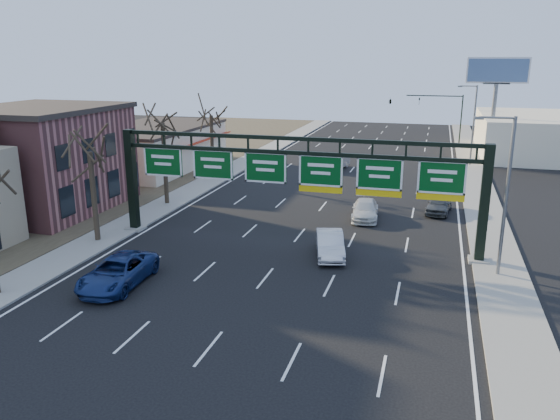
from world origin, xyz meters
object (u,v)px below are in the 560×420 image
(car_white_wagon, at_px, (365,210))
(sign_gantry, at_px, (295,176))
(car_silver_sedan, at_px, (330,244))
(car_blue_suv, at_px, (118,272))

(car_white_wagon, bearing_deg, sign_gantry, -121.80)
(sign_gantry, relative_size, car_silver_sedan, 5.31)
(sign_gantry, distance_m, car_blue_suv, 12.46)
(car_blue_suv, bearing_deg, car_silver_sedan, 34.34)
(car_blue_suv, xyz_separation_m, car_white_wagon, (11.21, 16.53, -0.09))
(car_blue_suv, relative_size, car_silver_sedan, 1.21)
(sign_gantry, xyz_separation_m, car_blue_suv, (-7.53, -9.15, -3.85))
(car_silver_sedan, bearing_deg, car_white_wagon, 68.83)
(car_white_wagon, bearing_deg, car_blue_suv, -129.48)
(car_blue_suv, distance_m, car_silver_sedan, 12.76)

